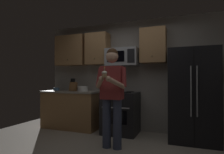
{
  "coord_description": "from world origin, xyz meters",
  "views": [
    {
      "loc": [
        1.21,
        -2.73,
        1.21
      ],
      "look_at": [
        -0.0,
        0.42,
        1.25
      ],
      "focal_mm": 30.79,
      "sensor_mm": 36.0,
      "label": 1
    }
  ],
  "objects_px": {
    "refrigerator": "(193,95)",
    "bowl_small_colored": "(56,89)",
    "cupcake": "(104,74)",
    "oven_range": "(121,113)",
    "knife_block": "(73,86)",
    "microwave": "(122,57)",
    "person": "(112,91)",
    "bowl_large_white": "(83,89)"
  },
  "relations": [
    {
      "from": "person",
      "to": "cupcake",
      "type": "distance_m",
      "value": 0.44
    },
    {
      "from": "oven_range",
      "to": "knife_block",
      "type": "xyz_separation_m",
      "value": [
        -1.22,
        -0.03,
        0.58
      ]
    },
    {
      "from": "person",
      "to": "bowl_large_white",
      "type": "bearing_deg",
      "value": 139.24
    },
    {
      "from": "refrigerator",
      "to": "cupcake",
      "type": "height_order",
      "value": "refrigerator"
    },
    {
      "from": "microwave",
      "to": "knife_block",
      "type": "xyz_separation_m",
      "value": [
        -1.22,
        -0.15,
        -0.68
      ]
    },
    {
      "from": "microwave",
      "to": "oven_range",
      "type": "bearing_deg",
      "value": -90.02
    },
    {
      "from": "knife_block",
      "to": "cupcake",
      "type": "bearing_deg",
      "value": -42.33
    },
    {
      "from": "microwave",
      "to": "refrigerator",
      "type": "xyz_separation_m",
      "value": [
        1.5,
        -0.16,
        -0.82
      ]
    },
    {
      "from": "refrigerator",
      "to": "person",
      "type": "height_order",
      "value": "refrigerator"
    },
    {
      "from": "refrigerator",
      "to": "bowl_small_colored",
      "type": "bearing_deg",
      "value": 178.96
    },
    {
      "from": "oven_range",
      "to": "bowl_large_white",
      "type": "relative_size",
      "value": 3.61
    },
    {
      "from": "oven_range",
      "to": "microwave",
      "type": "height_order",
      "value": "microwave"
    },
    {
      "from": "microwave",
      "to": "person",
      "type": "bearing_deg",
      "value": -82.09
    },
    {
      "from": "knife_block",
      "to": "person",
      "type": "relative_size",
      "value": 0.18
    },
    {
      "from": "refrigerator",
      "to": "bowl_large_white",
      "type": "bearing_deg",
      "value": 178.27
    },
    {
      "from": "oven_range",
      "to": "person",
      "type": "height_order",
      "value": "person"
    },
    {
      "from": "cupcake",
      "to": "bowl_small_colored",
      "type": "bearing_deg",
      "value": 145.8
    },
    {
      "from": "bowl_large_white",
      "to": "person",
      "type": "bearing_deg",
      "value": -40.76
    },
    {
      "from": "knife_block",
      "to": "refrigerator",
      "type": "bearing_deg",
      "value": -0.2
    },
    {
      "from": "microwave",
      "to": "knife_block",
      "type": "bearing_deg",
      "value": -173.03
    },
    {
      "from": "knife_block",
      "to": "bowl_large_white",
      "type": "distance_m",
      "value": 0.24
    },
    {
      "from": "knife_block",
      "to": "cupcake",
      "type": "xyz_separation_m",
      "value": [
        1.37,
        -1.24,
        0.25
      ]
    },
    {
      "from": "refrigerator",
      "to": "cupcake",
      "type": "relative_size",
      "value": 10.35
    },
    {
      "from": "refrigerator",
      "to": "microwave",
      "type": "bearing_deg",
      "value": 173.97
    },
    {
      "from": "knife_block",
      "to": "person",
      "type": "bearing_deg",
      "value": -33.83
    },
    {
      "from": "refrigerator",
      "to": "bowl_small_colored",
      "type": "relative_size",
      "value": 11.08
    },
    {
      "from": "bowl_small_colored",
      "to": "microwave",
      "type": "bearing_deg",
      "value": 3.24
    },
    {
      "from": "person",
      "to": "cupcake",
      "type": "relative_size",
      "value": 10.13
    },
    {
      "from": "microwave",
      "to": "refrigerator",
      "type": "bearing_deg",
      "value": -6.03
    },
    {
      "from": "bowl_large_white",
      "to": "microwave",
      "type": "bearing_deg",
      "value": 4.8
    },
    {
      "from": "microwave",
      "to": "bowl_large_white",
      "type": "relative_size",
      "value": 2.87
    },
    {
      "from": "cupcake",
      "to": "person",
      "type": "bearing_deg",
      "value": 90.0
    },
    {
      "from": "knife_block",
      "to": "oven_range",
      "type": "bearing_deg",
      "value": 1.4
    },
    {
      "from": "bowl_small_colored",
      "to": "cupcake",
      "type": "height_order",
      "value": "cupcake"
    },
    {
      "from": "knife_block",
      "to": "bowl_large_white",
      "type": "relative_size",
      "value": 1.24
    },
    {
      "from": "microwave",
      "to": "knife_block",
      "type": "relative_size",
      "value": 2.31
    },
    {
      "from": "knife_block",
      "to": "bowl_small_colored",
      "type": "height_order",
      "value": "knife_block"
    },
    {
      "from": "knife_block",
      "to": "cupcake",
      "type": "relative_size",
      "value": 1.84
    },
    {
      "from": "oven_range",
      "to": "bowl_large_white",
      "type": "bearing_deg",
      "value": 177.91
    },
    {
      "from": "microwave",
      "to": "bowl_large_white",
      "type": "height_order",
      "value": "microwave"
    },
    {
      "from": "bowl_small_colored",
      "to": "cupcake",
      "type": "distance_m",
      "value": 2.33
    },
    {
      "from": "oven_range",
      "to": "knife_block",
      "type": "bearing_deg",
      "value": -178.6
    }
  ]
}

